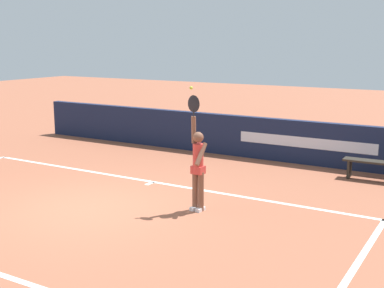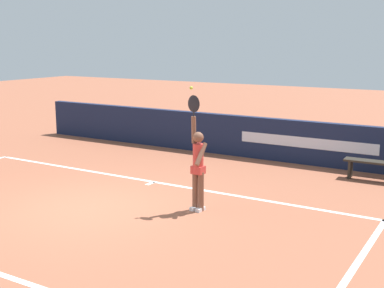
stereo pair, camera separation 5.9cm
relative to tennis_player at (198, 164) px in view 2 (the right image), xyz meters
The scene contains 6 objects.
ground_plane 2.43m from the tennis_player, 153.91° to the right, with size 60.00×60.00×0.00m, color #95533B.
court_lines 2.60m from the tennis_player, 145.95° to the right, with size 10.93×5.45×0.00m.
back_wall 5.42m from the tennis_player, 111.61° to the left, with size 13.87×0.24×1.21m.
tennis_player is the anchor object (origin of this frame).
tennis_ball 1.52m from the tennis_player, 160.29° to the left, with size 0.07×0.07×0.07m.
courtside_bench_near 4.91m from the tennis_player, 58.99° to the left, with size 1.28×0.39×0.50m.
Camera 2 is at (7.01, -7.67, 3.38)m, focal length 48.03 mm.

